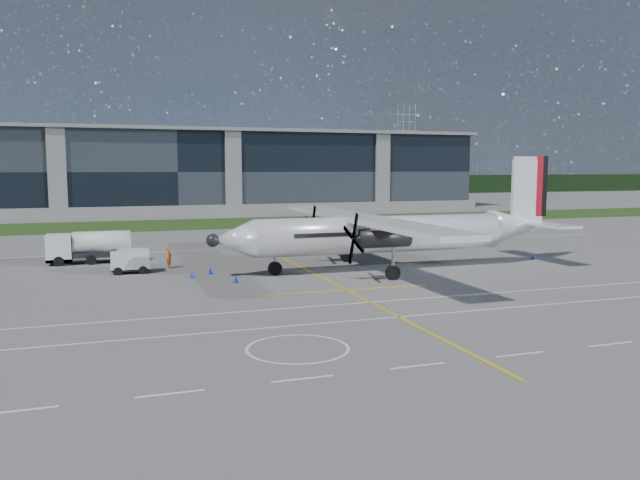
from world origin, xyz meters
TOP-DOWN VIEW (x-y plane):
  - ground at (0.00, 40.00)m, footprint 400.00×400.00m
  - grass_strip at (0.00, 48.00)m, footprint 400.00×18.00m
  - terminal_building at (0.00, 80.00)m, footprint 120.00×20.00m
  - tree_line at (0.00, 140.00)m, footprint 400.00×6.00m
  - pylon_east at (85.00, 150.00)m, footprint 9.00×4.60m
  - yellow_taxiway_centerline at (3.00, 10.00)m, footprint 0.20×70.00m
  - white_lane_line at (0.00, -14.00)m, footprint 90.00×0.15m
  - turboprop_aircraft at (9.85, 1.32)m, footprint 29.60×30.70m
  - fuel_tanker_truck at (-14.11, 12.42)m, footprint 7.31×2.38m
  - baggage_tug at (-10.48, 5.93)m, footprint 3.08×1.85m
  - ground_crew_person at (-7.35, 7.43)m, footprint 0.74×0.92m
  - safety_cone_nose_port at (-3.47, -0.85)m, footprint 0.36×0.36m
  - safety_cone_fwd at (-6.18, 2.10)m, footprint 0.36×0.36m
  - safety_cone_tail at (24.14, 2.00)m, footprint 0.36×0.36m
  - safety_cone_nose_stbd at (-4.64, 3.44)m, footprint 0.36×0.36m

SIDE VIEW (x-z plane):
  - ground at x=0.00m, z-range 0.00..0.00m
  - yellow_taxiway_centerline at x=3.00m, z-range 0.00..0.01m
  - white_lane_line at x=0.00m, z-range 0.00..0.01m
  - grass_strip at x=0.00m, z-range 0.00..0.04m
  - safety_cone_nose_port at x=-3.47m, z-range 0.00..0.50m
  - safety_cone_fwd at x=-6.18m, z-range 0.00..0.50m
  - safety_cone_tail at x=24.14m, z-range 0.00..0.50m
  - safety_cone_nose_stbd at x=-4.64m, z-range 0.00..0.50m
  - baggage_tug at x=-10.48m, z-range 0.00..1.85m
  - ground_crew_person at x=-7.35m, z-range 0.00..2.01m
  - fuel_tanker_truck at x=-14.11m, z-range 0.00..2.74m
  - tree_line at x=0.00m, z-range 0.00..6.00m
  - turboprop_aircraft at x=9.85m, z-range 0.00..9.21m
  - terminal_building at x=0.00m, z-range 0.00..15.00m
  - pylon_east at x=85.00m, z-range 0.00..30.00m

